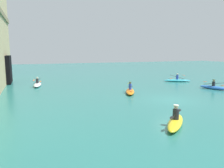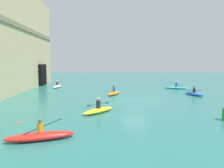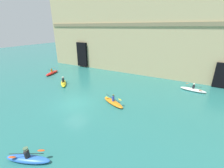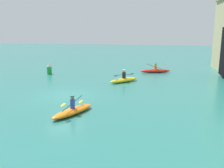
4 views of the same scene
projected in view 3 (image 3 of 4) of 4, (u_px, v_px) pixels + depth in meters
name	position (u px, v px, depth m)	size (l,w,h in m)	color
ground_plane	(75.00, 103.00, 17.07)	(120.00, 120.00, 0.00)	#28706B
cliff_bluff	(146.00, 32.00, 27.52)	(40.73, 7.34, 14.48)	tan
kayak_white	(193.00, 90.00, 20.22)	(3.28, 1.21, 1.10)	white
kayak_blue	(28.00, 158.00, 9.61)	(3.00, 1.73, 1.09)	blue
kayak_yellow	(63.00, 83.00, 22.57)	(2.78, 2.70, 1.20)	yellow
kayak_orange	(113.00, 102.00, 16.86)	(3.27, 2.08, 1.15)	orange
kayak_red	(52.00, 73.00, 27.53)	(1.68, 3.54, 1.09)	red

